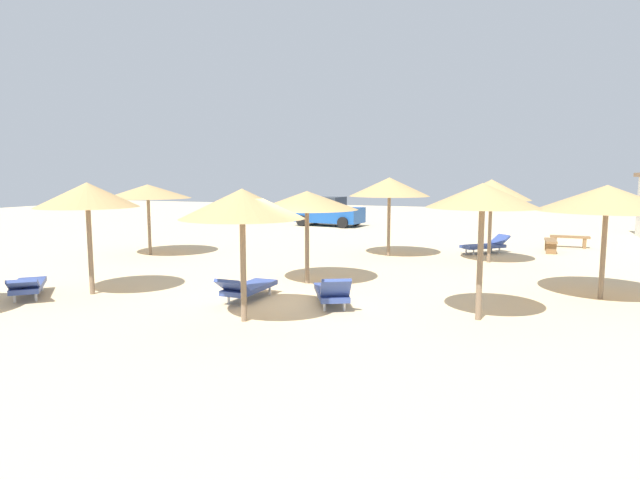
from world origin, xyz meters
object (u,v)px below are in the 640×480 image
Objects in this scene: parasol_2 at (87,195)px; parked_car at (328,212)px; parasol_4 at (242,204)px; parasol_6 at (607,198)px; lounger_4 at (332,292)px; lounger_0 at (486,245)px; lounger_2 at (28,285)px; parasol_5 at (389,187)px; bench_1 at (551,243)px; bench_0 at (570,239)px; parasol_0 at (491,190)px; parasol_7 at (148,192)px; lounger_1 at (247,287)px; parasol_8 at (483,196)px; parasol_1 at (307,201)px.

parked_car is (-0.90, 19.05, -1.64)m from parasol_2.
parasol_4 is 0.85× the size of parasol_6.
lounger_4 is 0.47× the size of parked_car.
parasol_2 reaches higher than lounger_0.
lounger_4 is (7.12, 1.99, 0.02)m from lounger_2.
parasol_5 reaches higher than bench_1.
bench_0 is 13.66m from parked_car.
parasol_0 is at bearing 43.85° from lounger_2.
parasol_5 is at bearing 143.58° from parasol_6.
parked_car is at bearing 80.70° from parasol_7.
parasol_2 is 4.84m from parasol_4.
parasol_7 is at bearing 105.89° from lounger_2.
lounger_0 is at bearing 114.89° from parasol_6.
lounger_1 is (6.99, -5.03, -2.05)m from parasol_7.
parasol_6 is 1.64× the size of lounger_4.
parked_car is (-12.67, 14.93, -1.59)m from parasol_6.
parasol_0 is 1.01× the size of parasol_2.
lounger_0 is 11.08m from lounger_1.
parasol_0 is 14.32m from parked_car.
parasol_0 is at bearing 13.41° from parasol_7.
parasol_0 is 8.44m from lounger_4.
lounger_2 is (-10.01, -9.62, -2.16)m from parasol_0.
lounger_0 is (-3.14, 6.77, -2.10)m from parasol_6.
parasol_5 is at bearing 86.68° from parasol_4.
parasol_8 is (3.86, -7.75, 0.00)m from parasol_5.
parasol_4 is at bearing -145.12° from parasol_6.
parasol_2 is 2.60m from lounger_2.
lounger_0 reaches higher than lounger_1.
bench_1 is at bearing -114.67° from bench_0.
parasol_5 reaches higher than parked_car.
lounger_2 is at bearing -131.09° from bench_0.
parasol_1 is 1.53× the size of lounger_0.
parasol_0 is 1.88× the size of bench_1.
parasol_1 is 8.00m from parasol_7.
lounger_0 is 0.95× the size of lounger_1.
parasol_6 reaches higher than lounger_1.
bench_1 is (6.45, 8.92, -1.93)m from parasol_1.
parasol_7 is at bearing -156.81° from lounger_0.
parasol_1 is 7.34m from parasol_6.
parasol_1 reaches higher than bench_1.
parasol_0 is 12.28m from parasol_7.
parasol_8 is at bearing 10.99° from lounger_2.
parasol_6 is at bearing -49.68° from parked_car.
parasol_6 reaches higher than lounger_4.
lounger_0 is (-0.25, 2.16, -2.15)m from parasol_0.
parasol_4 reaches higher than parasol_7.
parasol_5 is at bearing 81.43° from parasol_1.
parasol_7 is at bearing -151.70° from bench_0.
lounger_1 is 13.28m from bench_1.
lounger_4 is 1.29× the size of bench_1.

